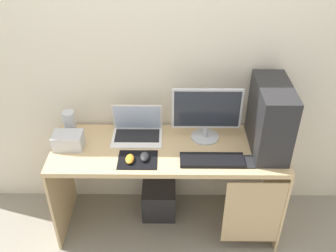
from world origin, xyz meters
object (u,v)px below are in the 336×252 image
(laptop, at_px, (137,130))
(cell_phone, at_px, (248,162))
(monitor, at_px, (207,114))
(mouse_right, at_px, (130,159))
(keyboard, at_px, (212,160))
(mouse_left, at_px, (144,157))
(subwoofer, at_px, (159,200))
(speaker, at_px, (70,123))
(pc_tower, at_px, (270,118))
(projector, at_px, (68,141))

(laptop, distance_m, cell_phone, 0.80)
(monitor, bearing_deg, mouse_right, -152.65)
(laptop, bearing_deg, keyboard, -28.91)
(monitor, height_order, mouse_left, monitor)
(subwoofer, bearing_deg, speaker, 174.99)
(cell_phone, bearing_deg, monitor, 134.92)
(pc_tower, relative_size, keyboard, 1.13)
(laptop, bearing_deg, pc_tower, -7.38)
(mouse_right, bearing_deg, projector, 160.60)
(speaker, relative_size, projector, 0.91)
(projector, height_order, subwoofer, projector)
(monitor, distance_m, subwoofer, 0.89)
(laptop, distance_m, mouse_right, 0.29)
(pc_tower, relative_size, monitor, 1.00)
(mouse_right, bearing_deg, speaker, 145.40)
(mouse_left, height_order, mouse_right, same)
(pc_tower, bearing_deg, cell_phone, -129.82)
(laptop, bearing_deg, projector, -163.78)
(speaker, relative_size, keyboard, 0.44)
(projector, height_order, mouse_right, projector)
(projector, height_order, cell_phone, projector)
(speaker, bearing_deg, projector, -82.87)
(keyboard, relative_size, subwoofer, 1.61)
(projector, xyz_separation_m, keyboard, (0.97, -0.15, -0.04))
(pc_tower, relative_size, speaker, 2.59)
(speaker, height_order, subwoofer, speaker)
(laptop, xyz_separation_m, mouse_left, (0.07, -0.26, -0.03))
(pc_tower, distance_m, laptop, 0.92)
(projector, bearing_deg, monitor, 6.75)
(cell_phone, bearing_deg, pc_tower, 50.18)
(speaker, height_order, keyboard, speaker)
(speaker, xyz_separation_m, keyboard, (0.99, -0.31, -0.08))
(mouse_right, bearing_deg, subwoofer, 55.69)
(pc_tower, height_order, mouse_left, pc_tower)
(laptop, xyz_separation_m, mouse_right, (-0.03, -0.29, -0.03))
(projector, relative_size, cell_phone, 1.54)
(mouse_left, xyz_separation_m, cell_phone, (0.68, -0.03, -0.02))
(projector, height_order, keyboard, projector)
(laptop, distance_m, speaker, 0.48)
(projector, xyz_separation_m, mouse_right, (0.43, -0.15, -0.03))
(speaker, distance_m, mouse_left, 0.62)
(laptop, xyz_separation_m, keyboard, (0.51, -0.28, -0.04))
(mouse_left, bearing_deg, speaker, 152.32)
(monitor, distance_m, speaker, 0.97)
(keyboard, xyz_separation_m, cell_phone, (0.24, -0.01, -0.01))
(cell_phone, bearing_deg, mouse_right, 179.86)
(mouse_left, bearing_deg, subwoofer, 70.86)
(laptop, distance_m, subwoofer, 0.68)
(laptop, relative_size, mouse_left, 3.69)
(monitor, height_order, cell_phone, monitor)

